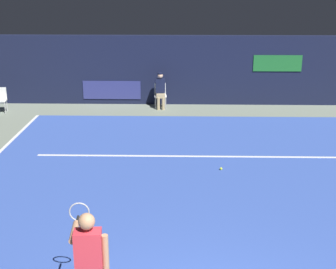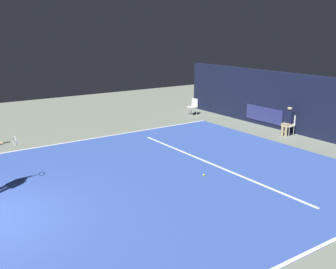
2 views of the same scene
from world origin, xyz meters
TOP-DOWN VIEW (x-y plane):
  - ground_plane at (0.00, 5.12)m, footprint 32.81×32.81m
  - court_surface at (0.00, 5.12)m, footprint 10.73×12.24m
  - line_service at (0.00, 7.27)m, footprint 8.37×0.10m
  - back_wall at (-0.00, 13.11)m, footprint 16.61×0.33m
  - tennis_player at (-1.53, 0.62)m, footprint 0.68×0.93m
  - line_judge_on_chair at (-1.03, 12.39)m, footprint 0.47×0.55m
  - courtside_chair_near at (-6.76, 11.71)m, footprint 0.49×0.47m
  - tennis_ball at (0.73, 6.31)m, footprint 0.07×0.07m

SIDE VIEW (x-z plane):
  - ground_plane at x=0.00m, z-range 0.00..0.00m
  - court_surface at x=0.00m, z-range 0.00..0.01m
  - line_service at x=0.00m, z-range 0.01..0.02m
  - tennis_ball at x=0.73m, z-range 0.01..0.08m
  - courtside_chair_near at x=-6.76m, z-range 0.06..0.94m
  - line_judge_on_chair at x=-1.03m, z-range 0.03..1.35m
  - tennis_player at x=-1.53m, z-range 0.12..1.85m
  - back_wall at x=0.00m, z-range 0.00..2.60m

